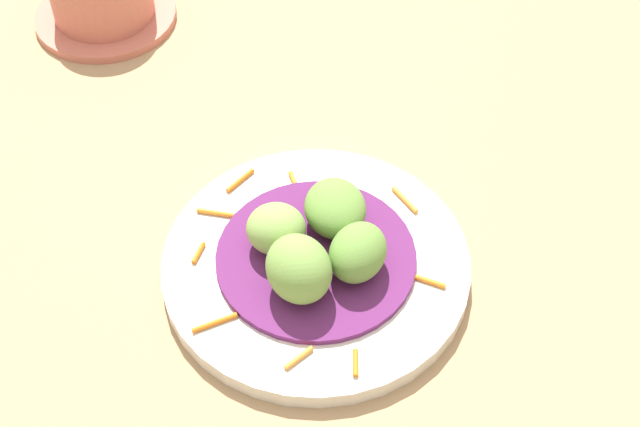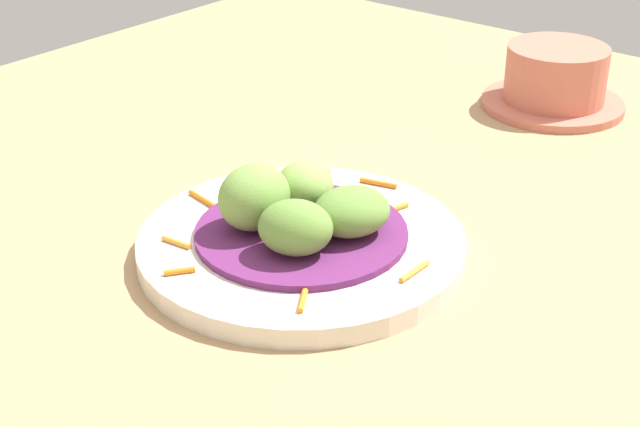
{
  "view_description": "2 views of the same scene",
  "coord_description": "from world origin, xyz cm",
  "px_view_note": "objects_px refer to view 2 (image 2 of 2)",
  "views": [
    {
      "loc": [
        -36.52,
        26.46,
        57.27
      ],
      "look_at": [
        -0.6,
        1.28,
        5.79
      ],
      "focal_mm": 50.63,
      "sensor_mm": 36.0,
      "label": 1
    },
    {
      "loc": [
        -47.04,
        -34.5,
        35.98
      ],
      "look_at": [
        -0.95,
        2.63,
        4.75
      ],
      "focal_mm": 52.99,
      "sensor_mm": 36.0,
      "label": 2
    }
  ],
  "objects_px": {
    "terracotta_bowl": "(555,81)",
    "guac_scoop_right": "(295,228)",
    "guac_scoop_left": "(306,186)",
    "guac_scoop_center": "(254,197)",
    "main_plate": "(301,245)",
    "guac_scoop_back": "(348,210)"
  },
  "relations": [
    {
      "from": "guac_scoop_left",
      "to": "guac_scoop_center",
      "type": "distance_m",
      "value": 0.05
    },
    {
      "from": "guac_scoop_center",
      "to": "guac_scoop_back",
      "type": "height_order",
      "value": "guac_scoop_center"
    },
    {
      "from": "guac_scoop_right",
      "to": "guac_scoop_back",
      "type": "distance_m",
      "value": 0.05
    },
    {
      "from": "terracotta_bowl",
      "to": "guac_scoop_center",
      "type": "bearing_deg",
      "value": 174.82
    },
    {
      "from": "guac_scoop_back",
      "to": "terracotta_bowl",
      "type": "distance_m",
      "value": 0.36
    },
    {
      "from": "guac_scoop_left",
      "to": "guac_scoop_center",
      "type": "height_order",
      "value": "guac_scoop_center"
    },
    {
      "from": "terracotta_bowl",
      "to": "guac_scoop_right",
      "type": "bearing_deg",
      "value": -178.62
    },
    {
      "from": "terracotta_bowl",
      "to": "guac_scoop_left",
      "type": "bearing_deg",
      "value": 175.67
    },
    {
      "from": "main_plate",
      "to": "guac_scoop_back",
      "type": "relative_size",
      "value": 4.18
    },
    {
      "from": "guac_scoop_back",
      "to": "terracotta_bowl",
      "type": "bearing_deg",
      "value": 3.04
    },
    {
      "from": "guac_scoop_left",
      "to": "guac_scoop_center",
      "type": "relative_size",
      "value": 0.84
    },
    {
      "from": "guac_scoop_center",
      "to": "terracotta_bowl",
      "type": "xyz_separation_m",
      "value": [
        0.39,
        -0.04,
        -0.02
      ]
    },
    {
      "from": "guac_scoop_center",
      "to": "main_plate",
      "type": "bearing_deg",
      "value": -56.58
    },
    {
      "from": "guac_scoop_right",
      "to": "guac_scoop_back",
      "type": "relative_size",
      "value": 0.91
    },
    {
      "from": "guac_scoop_left",
      "to": "guac_scoop_center",
      "type": "xyz_separation_m",
      "value": [
        -0.05,
        0.01,
        0.01
      ]
    },
    {
      "from": "guac_scoop_right",
      "to": "terracotta_bowl",
      "type": "bearing_deg",
      "value": 1.38
    },
    {
      "from": "guac_scoop_center",
      "to": "guac_scoop_back",
      "type": "bearing_deg",
      "value": -56.58
    },
    {
      "from": "guac_scoop_left",
      "to": "guac_scoop_back",
      "type": "bearing_deg",
      "value": -101.58
    },
    {
      "from": "guac_scoop_center",
      "to": "guac_scoop_right",
      "type": "bearing_deg",
      "value": -101.58
    },
    {
      "from": "main_plate",
      "to": "guac_scoop_right",
      "type": "xyz_separation_m",
      "value": [
        -0.03,
        -0.02,
        0.03
      ]
    },
    {
      "from": "main_plate",
      "to": "guac_scoop_center",
      "type": "xyz_separation_m",
      "value": [
        -0.02,
        0.03,
        0.04
      ]
    },
    {
      "from": "guac_scoop_center",
      "to": "guac_scoop_right",
      "type": "relative_size",
      "value": 1.06
    }
  ]
}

